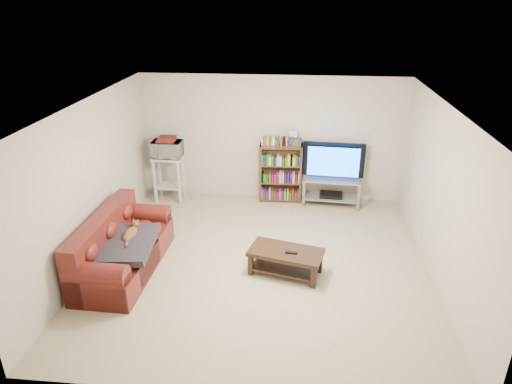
# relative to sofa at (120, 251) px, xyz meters

# --- Properties ---
(floor) EXTENTS (5.00, 5.00, 0.00)m
(floor) POSITION_rel_sofa_xyz_m (2.03, 0.35, -0.30)
(floor) COLOR #C6B893
(floor) RESTS_ON ground
(ceiling) EXTENTS (5.00, 5.00, 0.00)m
(ceiling) POSITION_rel_sofa_xyz_m (2.03, 0.35, 2.10)
(ceiling) COLOR white
(ceiling) RESTS_ON ground
(wall_back) EXTENTS (5.00, 0.00, 5.00)m
(wall_back) POSITION_rel_sofa_xyz_m (2.03, 2.85, 0.90)
(wall_back) COLOR silver
(wall_back) RESTS_ON ground
(wall_front) EXTENTS (5.00, 0.00, 5.00)m
(wall_front) POSITION_rel_sofa_xyz_m (2.03, -2.15, 0.90)
(wall_front) COLOR silver
(wall_front) RESTS_ON ground
(wall_left) EXTENTS (0.00, 5.00, 5.00)m
(wall_left) POSITION_rel_sofa_xyz_m (-0.47, 0.35, 0.90)
(wall_left) COLOR silver
(wall_left) RESTS_ON ground
(wall_right) EXTENTS (0.00, 5.00, 5.00)m
(wall_right) POSITION_rel_sofa_xyz_m (4.53, 0.35, 0.90)
(wall_right) COLOR silver
(wall_right) RESTS_ON ground
(sofa) EXTENTS (0.92, 2.02, 0.85)m
(sofa) POSITION_rel_sofa_xyz_m (0.00, 0.00, 0.00)
(sofa) COLOR maroon
(sofa) RESTS_ON floor
(blanket) EXTENTS (0.82, 1.04, 0.18)m
(blanket) POSITION_rel_sofa_xyz_m (0.17, -0.14, 0.21)
(blanket) COLOR #302A35
(blanket) RESTS_ON sofa
(cat) EXTENTS (0.23, 0.55, 0.16)m
(cat) POSITION_rel_sofa_xyz_m (0.18, 0.04, 0.27)
(cat) COLOR brown
(cat) RESTS_ON sofa
(coffee_table) EXTENTS (1.14, 0.77, 0.38)m
(coffee_table) POSITION_rel_sofa_xyz_m (2.43, 0.12, -0.04)
(coffee_table) COLOR black
(coffee_table) RESTS_ON floor
(remote) EXTENTS (0.18, 0.07, 0.02)m
(remote) POSITION_rel_sofa_xyz_m (2.51, 0.05, 0.09)
(remote) COLOR black
(remote) RESTS_ON coffee_table
(tv_stand) EXTENTS (1.11, 0.56, 0.54)m
(tv_stand) POSITION_rel_sofa_xyz_m (3.21, 2.58, 0.06)
(tv_stand) COLOR #999EA3
(tv_stand) RESTS_ON floor
(television) EXTENTS (1.17, 0.24, 0.67)m
(television) POSITION_rel_sofa_xyz_m (3.21, 2.58, 0.57)
(television) COLOR black
(television) RESTS_ON tv_stand
(dvd_player) EXTENTS (0.45, 0.33, 0.06)m
(dvd_player) POSITION_rel_sofa_xyz_m (3.21, 2.58, -0.11)
(dvd_player) COLOR black
(dvd_player) RESTS_ON tv_stand
(bookshelf) EXTENTS (0.81, 0.27, 1.16)m
(bookshelf) POSITION_rel_sofa_xyz_m (2.23, 2.65, 0.29)
(bookshelf) COLOR #502C1B
(bookshelf) RESTS_ON floor
(shelf_clutter) EXTENTS (0.59, 0.19, 0.28)m
(shelf_clutter) POSITION_rel_sofa_xyz_m (2.32, 2.66, 0.96)
(shelf_clutter) COLOR silver
(shelf_clutter) RESTS_ON bookshelf
(microwave_stand) EXTENTS (0.57, 0.41, 0.90)m
(microwave_stand) POSITION_rel_sofa_xyz_m (0.08, 2.47, 0.27)
(microwave_stand) COLOR silver
(microwave_stand) RESTS_ON floor
(microwave) EXTENTS (0.56, 0.38, 0.31)m
(microwave) POSITION_rel_sofa_xyz_m (0.08, 2.47, 0.75)
(microwave) COLOR silver
(microwave) RESTS_ON microwave_stand
(game_boxes) EXTENTS (0.33, 0.29, 0.05)m
(game_boxes) POSITION_rel_sofa_xyz_m (0.08, 2.47, 0.93)
(game_boxes) COLOR maroon
(game_boxes) RESTS_ON microwave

